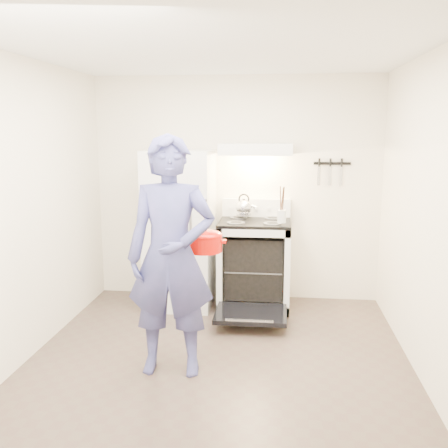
{
  "coord_description": "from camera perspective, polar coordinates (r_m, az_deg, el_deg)",
  "views": [
    {
      "loc": [
        0.49,
        -3.78,
        1.91
      ],
      "look_at": [
        -0.05,
        1.0,
        1.0
      ],
      "focal_mm": 40.0,
      "sensor_mm": 36.0,
      "label": 1
    }
  ],
  "objects": [
    {
      "name": "floor",
      "position": [
        4.26,
        -0.87,
        -15.91
      ],
      "size": [
        3.6,
        3.6,
        0.0
      ],
      "primitive_type": "plane",
      "color": "#493D32",
      "rests_on": "ground"
    },
    {
      "name": "back_wall",
      "position": [
        5.64,
        1.42,
        3.99
      ],
      "size": [
        3.2,
        0.02,
        2.5
      ],
      "primitive_type": "cube",
      "color": "silver",
      "rests_on": "ground"
    },
    {
      "name": "refrigerator",
      "position": [
        5.44,
        -5.02,
        -0.56
      ],
      "size": [
        0.7,
        0.7,
        1.7
      ],
      "primitive_type": "cube",
      "color": "silver",
      "rests_on": "floor"
    },
    {
      "name": "stove_body",
      "position": [
        5.46,
        3.5,
        -4.72
      ],
      "size": [
        0.76,
        0.65,
        0.92
      ],
      "primitive_type": "cube",
      "color": "silver",
      "rests_on": "floor"
    },
    {
      "name": "cooktop",
      "position": [
        5.35,
        3.55,
        0.19
      ],
      "size": [
        0.76,
        0.65,
        0.03
      ],
      "primitive_type": "cube",
      "color": "black",
      "rests_on": "stove_body"
    },
    {
      "name": "backsplash",
      "position": [
        5.61,
        3.72,
        1.88
      ],
      "size": [
        0.76,
        0.07,
        0.2
      ],
      "primitive_type": "cube",
      "color": "silver",
      "rests_on": "cooktop"
    },
    {
      "name": "oven_door",
      "position": [
        5.0,
        3.09,
        -10.24
      ],
      "size": [
        0.7,
        0.54,
        0.04
      ],
      "primitive_type": "cube",
      "color": "black",
      "rests_on": "floor"
    },
    {
      "name": "oven_rack",
      "position": [
        5.46,
        3.49,
        -4.92
      ],
      "size": [
        0.6,
        0.52,
        0.01
      ],
      "primitive_type": "cube",
      "color": "slate",
      "rests_on": "stove_body"
    },
    {
      "name": "range_hood",
      "position": [
        5.34,
        3.69,
        8.55
      ],
      "size": [
        0.76,
        0.5,
        0.12
      ],
      "primitive_type": "cube",
      "color": "silver",
      "rests_on": "back_wall"
    },
    {
      "name": "knife_strip",
      "position": [
        5.6,
        12.26,
        6.79
      ],
      "size": [
        0.4,
        0.02,
        0.03
      ],
      "primitive_type": "cube",
      "color": "black",
      "rests_on": "back_wall"
    },
    {
      "name": "pizza_stone",
      "position": [
        5.44,
        2.63,
        -4.82
      ],
      "size": [
        0.32,
        0.32,
        0.02
      ],
      "primitive_type": "cylinder",
      "color": "#967757",
      "rests_on": "oven_rack"
    },
    {
      "name": "tea_kettle",
      "position": [
        5.47,
        2.28,
        2.04
      ],
      "size": [
        0.22,
        0.18,
        0.27
      ],
      "primitive_type": null,
      "color": "silver",
      "rests_on": "cooktop"
    },
    {
      "name": "utensil_jar",
      "position": [
        5.1,
        6.61,
        0.88
      ],
      "size": [
        0.11,
        0.11,
        0.13
      ],
      "primitive_type": "cylinder",
      "rotation": [
        0.0,
        0.0,
        0.34
      ],
      "color": "silver",
      "rests_on": "cooktop"
    },
    {
      "name": "person",
      "position": [
        3.89,
        -6.06,
        -3.74
      ],
      "size": [
        0.71,
        0.49,
        1.88
      ],
      "primitive_type": "imported",
      "rotation": [
        0.0,
        0.0,
        0.06
      ],
      "color": "navy",
      "rests_on": "floor"
    },
    {
      "name": "dutch_oven",
      "position": [
        4.08,
        -2.28,
        -2.21
      ],
      "size": [
        0.37,
        0.3,
        0.24
      ],
      "primitive_type": null,
      "color": "#C90901",
      "rests_on": "person"
    }
  ]
}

